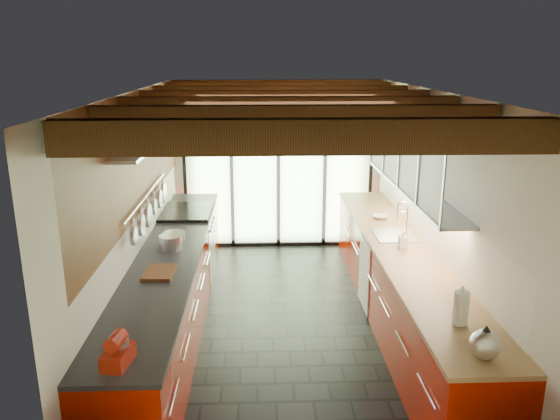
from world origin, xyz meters
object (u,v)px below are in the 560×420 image
at_px(stand_mixer, 118,351).
at_px(paper_towel, 461,309).
at_px(bowl, 381,217).
at_px(soap_bottle, 403,239).
at_px(kettle, 485,343).

xyz_separation_m(stand_mixer, paper_towel, (2.54, 0.47, 0.04)).
distance_m(stand_mixer, bowl, 4.19).
xyz_separation_m(paper_towel, soap_bottle, (0.00, 1.76, -0.04)).
bearing_deg(paper_towel, stand_mixer, -169.46).
xyz_separation_m(soap_bottle, bowl, (0.00, 1.11, -0.08)).
height_order(kettle, paper_towel, paper_towel).
height_order(stand_mixer, bowl, stand_mixer).
bearing_deg(paper_towel, soap_bottle, 90.00).
bearing_deg(kettle, bowl, 90.00).
distance_m(paper_towel, bowl, 2.87).
height_order(paper_towel, bowl, paper_towel).
bearing_deg(kettle, paper_towel, 90.00).
bearing_deg(stand_mixer, soap_bottle, 41.26).
height_order(stand_mixer, soap_bottle, stand_mixer).
bearing_deg(stand_mixer, paper_towel, 10.54).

